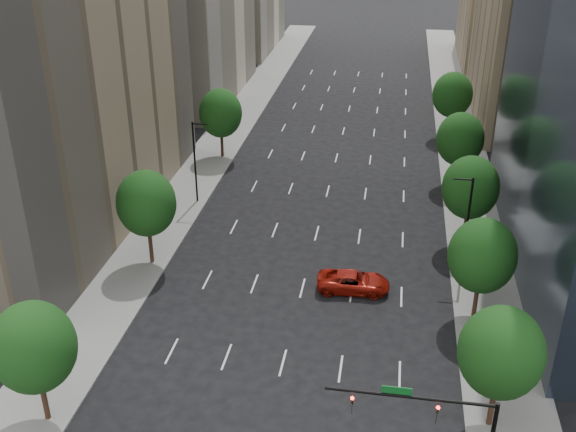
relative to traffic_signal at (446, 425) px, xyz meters
The scene contains 17 objects.
sidewalk_left 40.05m from the traffic_signal, 130.94° to the left, with size 6.00×200.00×0.15m, color slate.
sidewalk_right 30.84m from the traffic_signal, 80.59° to the left, with size 6.00×200.00×0.15m, color slate.
filler_left 111.86m from the traffic_signal, 108.53° to the left, with size 14.00×26.00×18.00m, color beige.
parking_tan_right 72.16m from the traffic_signal, 78.32° to the left, with size 14.00×30.00×30.00m, color #8C7759.
filler_right 104.05m from the traffic_signal, 82.00° to the left, with size 14.00×26.00×16.00m, color #8C7759.
tree_right_1 6.96m from the traffic_signal, 59.96° to the left, with size 5.20×5.20×8.75m.
tree_right_2 18.34m from the traffic_signal, 79.09° to the left, with size 5.20×5.20×8.61m.
tree_right_3 30.21m from the traffic_signal, 83.40° to the left, with size 5.20×5.20×8.89m.
tree_right_4 44.14m from the traffic_signal, 85.49° to the left, with size 5.20×5.20×8.46m.
tree_right_5 60.11m from the traffic_signal, 86.69° to the left, with size 5.20×5.20×8.75m.
tree_left_0 24.62m from the traffic_signal, behind, with size 5.20×5.20×8.75m.
tree_left_1 32.96m from the traffic_signal, 138.11° to the left, with size 5.20×5.20×8.97m.
tree_left_2 53.91m from the traffic_signal, 117.07° to the left, with size 5.20×5.20×8.68m.
streetlight_rn 25.17m from the traffic_signal, 83.37° to the left, with size 1.70×0.20×9.00m.
streetlight_ln 42.42m from the traffic_signal, 124.40° to the left, with size 1.70×0.20×9.00m.
traffic_signal is the anchor object (origin of this frame).
car_red_far 21.73m from the traffic_signal, 107.09° to the left, with size 2.81×6.09×1.69m, color #98150B.
Camera 1 is at (6.57, 1.65, 31.46)m, focal length 42.41 mm.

